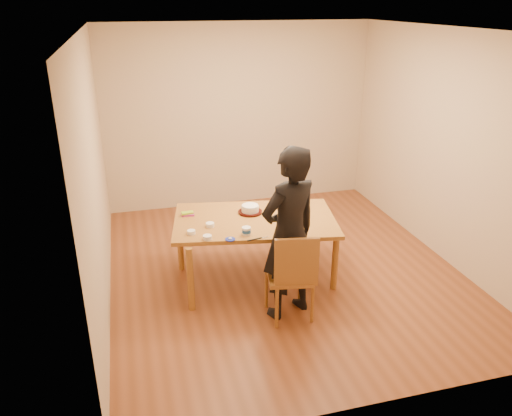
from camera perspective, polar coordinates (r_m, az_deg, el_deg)
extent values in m
cube|color=brown|center=(6.02, 3.11, -6.91)|extent=(4.00, 4.50, 0.00)
cube|color=silver|center=(5.24, 3.77, 19.69)|extent=(4.00, 4.50, 0.00)
cube|color=tan|center=(7.58, -1.95, 10.37)|extent=(4.00, 0.00, 2.70)
cube|color=tan|center=(5.23, -17.93, 3.51)|extent=(0.00, 4.50, 2.70)
cube|color=tan|center=(6.37, 20.88, 6.48)|extent=(0.00, 4.50, 2.70)
cube|color=brown|center=(5.48, -0.13, -1.44)|extent=(1.91, 1.33, 0.04)
cube|color=brown|center=(4.99, 3.84, -7.74)|extent=(0.50, 0.50, 0.04)
cylinder|color=red|center=(5.62, -0.68, -0.46)|extent=(0.27, 0.27, 0.02)
cylinder|color=white|center=(5.60, -0.68, -0.07)|extent=(0.20, 0.20, 0.06)
ellipsoid|color=white|center=(5.58, -0.68, 0.34)|extent=(0.19, 0.19, 0.03)
cylinder|color=white|center=(5.10, -1.10, -2.63)|extent=(0.09, 0.09, 0.08)
cylinder|color=navy|center=(5.01, -2.97, -3.59)|extent=(0.10, 0.10, 0.01)
ellipsoid|color=white|center=(5.01, -2.97, -3.45)|extent=(0.04, 0.04, 0.02)
cylinder|color=white|center=(5.03, -5.59, -3.36)|extent=(0.09, 0.09, 0.04)
cylinder|color=white|center=(5.30, -5.27, -1.92)|extent=(0.09, 0.09, 0.04)
cylinder|color=white|center=(5.16, -7.41, -2.76)|extent=(0.08, 0.08, 0.04)
cube|color=#DD348F|center=(5.60, -7.77, -0.76)|extent=(0.14, 0.08, 0.02)
cube|color=green|center=(5.59, -7.84, -0.56)|extent=(0.14, 0.08, 0.02)
cube|color=black|center=(5.00, -0.16, -3.59)|extent=(0.16, 0.05, 0.01)
imported|color=black|center=(4.82, 3.81, -3.01)|extent=(0.75, 0.63, 1.77)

